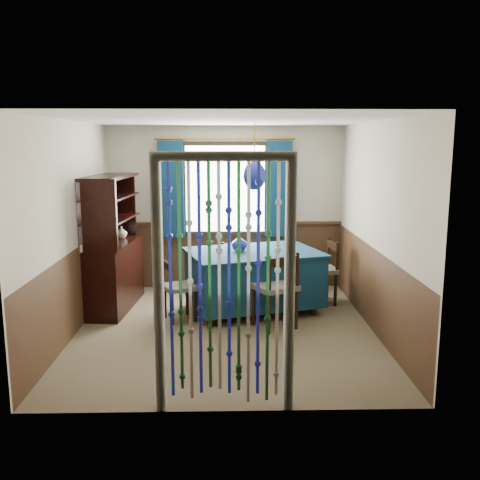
{
  "coord_description": "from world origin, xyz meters",
  "views": [
    {
      "loc": [
        0.03,
        -6.2,
        2.25
      ],
      "look_at": [
        0.19,
        0.53,
        1.02
      ],
      "focal_mm": 40.0,
      "sensor_mm": 36.0,
      "label": 1
    }
  ],
  "objects_px": {
    "chair_far": "(237,268)",
    "bowl_shelf": "(110,220)",
    "chair_left": "(178,287)",
    "pendant_lamp": "(254,176)",
    "dining_table": "(254,277)",
    "vase_sideboard": "(121,231)",
    "vase_table": "(239,244)",
    "chair_near": "(276,288)",
    "sideboard": "(113,263)",
    "chair_right": "(322,270)"
  },
  "relations": [
    {
      "from": "sideboard",
      "to": "bowl_shelf",
      "type": "xyz_separation_m",
      "value": [
        0.06,
        -0.31,
        0.64
      ]
    },
    {
      "from": "sideboard",
      "to": "vase_sideboard",
      "type": "height_order",
      "value": "sideboard"
    },
    {
      "from": "sideboard",
      "to": "pendant_lamp",
      "type": "relative_size",
      "value": 2.11
    },
    {
      "from": "chair_far",
      "to": "vase_table",
      "type": "bearing_deg",
      "value": 66.01
    },
    {
      "from": "dining_table",
      "to": "chair_far",
      "type": "xyz_separation_m",
      "value": [
        -0.22,
        0.66,
        -0.04
      ]
    },
    {
      "from": "bowl_shelf",
      "to": "chair_right",
      "type": "bearing_deg",
      "value": 9.07
    },
    {
      "from": "sideboard",
      "to": "vase_table",
      "type": "distance_m",
      "value": 1.76
    },
    {
      "from": "vase_table",
      "to": "sideboard",
      "type": "bearing_deg",
      "value": 174.57
    },
    {
      "from": "pendant_lamp",
      "to": "vase_table",
      "type": "distance_m",
      "value": 0.92
    },
    {
      "from": "chair_right",
      "to": "bowl_shelf",
      "type": "bearing_deg",
      "value": 91.46
    },
    {
      "from": "chair_near",
      "to": "pendant_lamp",
      "type": "height_order",
      "value": "pendant_lamp"
    },
    {
      "from": "dining_table",
      "to": "chair_near",
      "type": "distance_m",
      "value": 0.73
    },
    {
      "from": "chair_near",
      "to": "sideboard",
      "type": "xyz_separation_m",
      "value": [
        -2.16,
        0.88,
        0.12
      ]
    },
    {
      "from": "chair_far",
      "to": "vase_table",
      "type": "relative_size",
      "value": 4.06
    },
    {
      "from": "chair_near",
      "to": "chair_right",
      "type": "distance_m",
      "value": 1.27
    },
    {
      "from": "chair_right",
      "to": "chair_near",
      "type": "bearing_deg",
      "value": 136.48
    },
    {
      "from": "sideboard",
      "to": "pendant_lamp",
      "type": "xyz_separation_m",
      "value": [
        1.92,
        -0.19,
        1.2
      ]
    },
    {
      "from": "chair_left",
      "to": "sideboard",
      "type": "height_order",
      "value": "sideboard"
    },
    {
      "from": "chair_far",
      "to": "sideboard",
      "type": "distance_m",
      "value": 1.78
    },
    {
      "from": "bowl_shelf",
      "to": "vase_sideboard",
      "type": "xyz_separation_m",
      "value": [
        0.0,
        0.68,
        -0.26
      ]
    },
    {
      "from": "chair_near",
      "to": "chair_far",
      "type": "relative_size",
      "value": 1.17
    },
    {
      "from": "sideboard",
      "to": "vase_table",
      "type": "height_order",
      "value": "sideboard"
    },
    {
      "from": "vase_table",
      "to": "vase_sideboard",
      "type": "distance_m",
      "value": 1.75
    },
    {
      "from": "chair_far",
      "to": "chair_near",
      "type": "bearing_deg",
      "value": 82.41
    },
    {
      "from": "chair_right",
      "to": "vase_table",
      "type": "bearing_deg",
      "value": 97.27
    },
    {
      "from": "chair_near",
      "to": "vase_table",
      "type": "distance_m",
      "value": 0.93
    },
    {
      "from": "chair_left",
      "to": "chair_right",
      "type": "height_order",
      "value": "chair_right"
    },
    {
      "from": "vase_sideboard",
      "to": "dining_table",
      "type": "bearing_deg",
      "value": -16.7
    },
    {
      "from": "chair_near",
      "to": "bowl_shelf",
      "type": "xyz_separation_m",
      "value": [
        -2.1,
        0.57,
        0.76
      ]
    },
    {
      "from": "bowl_shelf",
      "to": "chair_left",
      "type": "bearing_deg",
      "value": -15.92
    },
    {
      "from": "chair_near",
      "to": "vase_table",
      "type": "height_order",
      "value": "vase_table"
    },
    {
      "from": "chair_left",
      "to": "vase_sideboard",
      "type": "distance_m",
      "value": 1.39
    },
    {
      "from": "pendant_lamp",
      "to": "dining_table",
      "type": "bearing_deg",
      "value": -90.0
    },
    {
      "from": "chair_right",
      "to": "vase_sideboard",
      "type": "height_order",
      "value": "vase_sideboard"
    },
    {
      "from": "chair_near",
      "to": "chair_far",
      "type": "distance_m",
      "value": 1.42
    },
    {
      "from": "dining_table",
      "to": "vase_sideboard",
      "type": "bearing_deg",
      "value": 146.34
    },
    {
      "from": "chair_far",
      "to": "chair_right",
      "type": "xyz_separation_m",
      "value": [
        1.2,
        -0.32,
        0.05
      ]
    },
    {
      "from": "chair_near",
      "to": "chair_left",
      "type": "bearing_deg",
      "value": 138.3
    },
    {
      "from": "dining_table",
      "to": "vase_table",
      "type": "bearing_deg",
      "value": 155.81
    },
    {
      "from": "chair_left",
      "to": "vase_sideboard",
      "type": "height_order",
      "value": "vase_sideboard"
    },
    {
      "from": "sideboard",
      "to": "vase_sideboard",
      "type": "xyz_separation_m",
      "value": [
        0.06,
        0.37,
        0.38
      ]
    },
    {
      "from": "bowl_shelf",
      "to": "sideboard",
      "type": "bearing_deg",
      "value": 101.12
    },
    {
      "from": "chair_near",
      "to": "sideboard",
      "type": "distance_m",
      "value": 2.33
    },
    {
      "from": "chair_left",
      "to": "pendant_lamp",
      "type": "bearing_deg",
      "value": 87.49
    },
    {
      "from": "chair_near",
      "to": "chair_left",
      "type": "height_order",
      "value": "chair_near"
    },
    {
      "from": "pendant_lamp",
      "to": "vase_sideboard",
      "type": "relative_size",
      "value": 4.56
    },
    {
      "from": "dining_table",
      "to": "pendant_lamp",
      "type": "xyz_separation_m",
      "value": [
        0.0,
        0.0,
        1.35
      ]
    },
    {
      "from": "dining_table",
      "to": "chair_right",
      "type": "relative_size",
      "value": 2.18
    },
    {
      "from": "chair_far",
      "to": "bowl_shelf",
      "type": "height_order",
      "value": "bowl_shelf"
    },
    {
      "from": "chair_right",
      "to": "bowl_shelf",
      "type": "height_order",
      "value": "bowl_shelf"
    }
  ]
}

